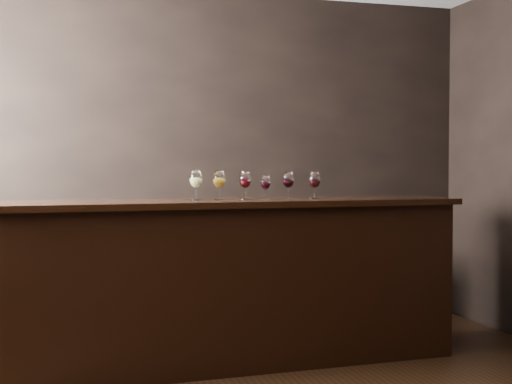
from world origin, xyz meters
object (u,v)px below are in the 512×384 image
object	(u,v)px
glass_red_a	(245,180)
back_bar_shelf	(220,285)
bar_counter	(230,285)
glass_white	(196,180)
glass_amber	(219,180)
glass_red_b	(266,183)
glass_red_c	(288,180)
glass_red_d	(315,180)

from	to	relation	value
glass_red_a	back_bar_shelf	bearing A→B (deg)	88.00
bar_counter	back_bar_shelf	bearing A→B (deg)	78.59
glass_white	glass_red_a	distance (m)	0.34
bar_counter	glass_amber	distance (m)	0.72
glass_red_b	glass_red_c	bearing A→B (deg)	1.90
glass_white	glass_amber	xyz separation A→B (m)	(0.16, 0.01, -0.00)
glass_red_a	glass_red_c	bearing A→B (deg)	6.06
glass_white	glass_red_a	xyz separation A→B (m)	(0.34, -0.02, -0.01)
back_bar_shelf	glass_red_a	size ratio (longest dim) A/B	10.96
bar_counter	glass_red_c	xyz separation A→B (m)	(0.43, 0.03, 0.71)
back_bar_shelf	bar_counter	bearing A→B (deg)	-98.78
bar_counter	back_bar_shelf	distance (m)	0.94
glass_white	glass_red_b	size ratio (longest dim) A/B	1.21
bar_counter	glass_white	bearing A→B (deg)	174.13
bar_counter	glass_red_b	size ratio (longest dim) A/B	18.35
bar_counter	glass_red_c	distance (m)	0.83
glass_amber	glass_red_a	bearing A→B (deg)	-9.42
glass_white	glass_red_c	size ratio (longest dim) A/B	1.07
back_bar_shelf	glass_red_d	xyz separation A→B (m)	(0.47, -0.93, 0.87)
back_bar_shelf	glass_amber	bearing A→B (deg)	-103.13
glass_red_c	bar_counter	bearing A→B (deg)	-175.85
back_bar_shelf	glass_white	xyz separation A→B (m)	(-0.37, -0.91, 0.88)
glass_red_a	glass_red_c	distance (m)	0.32
bar_counter	back_bar_shelf	world-z (taller)	bar_counter
glass_red_b	glass_red_d	bearing A→B (deg)	-5.71
bar_counter	back_bar_shelf	xyz separation A→B (m)	(0.14, 0.92, -0.16)
glass_red_b	glass_red_c	size ratio (longest dim) A/B	0.88
glass_red_d	glass_amber	bearing A→B (deg)	177.02
glass_red_a	glass_red_d	bearing A→B (deg)	-0.71
back_bar_shelf	glass_amber	distance (m)	1.27
bar_counter	glass_white	size ratio (longest dim) A/B	15.11
back_bar_shelf	glass_red_c	xyz separation A→B (m)	(0.29, -0.89, 0.87)
glass_red_c	glass_red_d	bearing A→B (deg)	-12.59
bar_counter	glass_red_c	size ratio (longest dim) A/B	16.12
glass_amber	glass_red_c	xyz separation A→B (m)	(0.50, 0.01, -0.01)
glass_amber	glass_red_b	xyz separation A→B (m)	(0.33, -0.00, -0.02)
glass_amber	glass_red_b	size ratio (longest dim) A/B	1.20
glass_white	bar_counter	bearing A→B (deg)	-3.23
glass_white	glass_red_b	world-z (taller)	glass_white
glass_white	glass_red_d	size ratio (longest dim) A/B	1.08
glass_white	glass_red_b	xyz separation A→B (m)	(0.49, 0.01, -0.02)
glass_amber	glass_red_c	world-z (taller)	glass_amber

